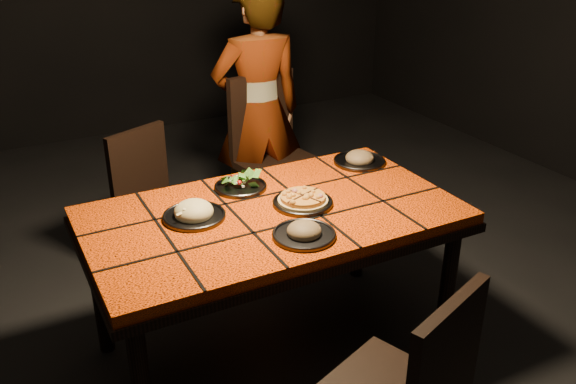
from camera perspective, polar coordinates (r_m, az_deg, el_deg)
name	(u,v)px	position (r m, az deg, el deg)	size (l,w,h in m)	color
room_shell	(270,36)	(2.41, -1.66, 14.42)	(6.04, 7.04, 3.08)	black
dining_table	(273,226)	(2.69, -1.44, -3.21)	(1.62, 0.92, 0.75)	#FA4A07
chair_far_left	(152,195)	(3.49, -12.59, -0.26)	(0.51, 0.51, 0.85)	black
chair_far_right	(273,147)	(3.80, -1.44, 4.21)	(0.55, 0.55, 1.04)	black
diner	(258,112)	(3.82, -2.82, 7.48)	(0.58, 0.38, 1.59)	brown
plate_pizza	(303,201)	(2.70, 1.40, -0.83)	(0.29, 0.29, 0.04)	#3B3B40
plate_pasta	(194,213)	(2.61, -8.80, -1.96)	(0.27, 0.27, 0.09)	#3B3B40
plate_salad	(240,183)	(2.86, -4.47, 0.80)	(0.25, 0.25, 0.07)	#3B3B40
plate_mushroom_a	(304,232)	(2.43, 1.52, -3.74)	(0.26, 0.26, 0.08)	#3B3B40
plate_mushroom_b	(360,159)	(3.16, 6.71, 3.12)	(0.27, 0.27, 0.09)	#3B3B40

